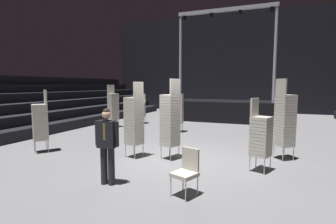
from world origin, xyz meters
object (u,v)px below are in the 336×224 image
Objects in this scene: stage_riser at (226,109)px; loose_chair_near_man at (187,169)px; chair_stack_front_left at (113,106)px; chair_stack_front_right at (40,121)px; chair_stack_mid_centre at (178,113)px; chair_stack_rear_left at (285,120)px; chair_stack_rear_right at (141,109)px; chair_stack_rear_centre at (134,120)px; chair_stack_mid_left at (261,135)px; chair_stack_mid_right at (170,119)px; man_with_tie at (107,142)px.

stage_riser is 11.45m from loose_chair_near_man.
chair_stack_front_left is 1.08× the size of chair_stack_front_right.
stage_riser reaches higher than loose_chair_near_man.
chair_stack_mid_centre is 1.90× the size of loose_chair_near_man.
chair_stack_mid_centre is at bearing 114.09° from chair_stack_front_left.
chair_stack_rear_left is 8.81m from chair_stack_rear_right.
chair_stack_rear_centre is (3.06, -6.33, 0.29)m from chair_stack_rear_right.
chair_stack_mid_right reaches higher than chair_stack_mid_left.
chair_stack_mid_right is at bearing 108.37° from chair_stack_rear_right.
chair_stack_mid_left is 1.55m from chair_stack_rear_left.
stage_riser is at bearing -63.59° from loose_chair_near_man.
chair_stack_rear_centre is (-3.64, -0.02, 0.21)m from chair_stack_mid_left.
man_with_tie is 8.02m from chair_stack_front_left.
chair_stack_rear_left is 1.04× the size of chair_stack_rear_centre.
chair_stack_rear_right is at bearing -36.13° from loose_chair_near_man.
chair_stack_mid_right and chair_stack_rear_left have the same top height.
man_with_tie is at bearing 97.05° from chair_stack_rear_right.
loose_chair_near_man is at bearing -118.17° from chair_stack_rear_centre.
chair_stack_mid_centre is at bearing 132.54° from chair_stack_rear_right.
loose_chair_near_man is at bearing 177.30° from man_with_tie.
chair_stack_rear_centre reaches higher than chair_stack_front_left.
man_with_tie is 6.78m from chair_stack_mid_centre.
chair_stack_mid_left is 1.99× the size of loose_chair_near_man.
man_with_tie is 0.74× the size of chair_stack_rear_centre.
chair_stack_rear_right is (-7.31, 4.91, -0.34)m from chair_stack_rear_left.
man_with_tie is 1.86m from loose_chair_near_man.
chair_stack_mid_right is at bearing -109.46° from man_with_tie.
chair_stack_front_left is at bearing 82.34° from chair_stack_mid_centre.
chair_stack_mid_centre is 7.10m from loose_chair_near_man.
chair_stack_mid_centre is (-0.72, 6.74, -0.07)m from man_with_tie.
man_with_tie is 1.00× the size of chair_stack_rear_right.
chair_stack_rear_right is 0.74× the size of chair_stack_rear_centre.
chair_stack_mid_centre is at bearing -107.05° from stage_riser.
stage_riser reaches higher than chair_stack_mid_centre.
chair_stack_mid_right is at bearing 72.60° from chair_stack_front_left.
chair_stack_mid_centre is at bearing -48.02° from loose_chair_near_man.
chair_stack_rear_left is (8.04, -3.15, 0.08)m from chair_stack_front_left.
chair_stack_front_left is (-5.07, -4.77, 0.38)m from stage_riser.
chair_stack_mid_right is 1.11m from chair_stack_rear_centre.
chair_stack_rear_right is at bearing -163.19° from chair_stack_rear_left.
man_with_tie is 3.99m from chair_stack_front_right.
chair_stack_rear_left is (2.97, -7.92, 0.46)m from stage_riser.
loose_chair_near_man is (-1.91, -3.48, -0.66)m from chair_stack_rear_left.
chair_stack_mid_right reaches higher than chair_stack_front_left.
man_with_tie is at bearing -152.98° from chair_stack_rear_centre.
chair_stack_mid_right is 7.39m from chair_stack_rear_right.
chair_stack_front_left is 8.64m from chair_stack_rear_left.
man_with_tie is 0.72× the size of chair_stack_rear_left.
chair_stack_rear_right is (-2.87, 1.77, -0.04)m from chair_stack_mid_centre.
loose_chair_near_man is at bearing -68.11° from chair_stack_rear_left.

